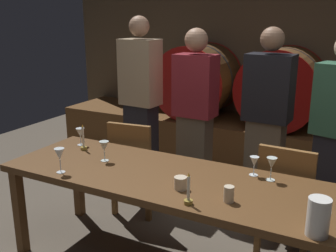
# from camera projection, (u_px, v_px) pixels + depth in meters

# --- Properties ---
(back_wall) EXTENTS (6.28, 0.24, 2.47)m
(back_wall) POSITION_uv_depth(u_px,v_px,m) (293.00, 61.00, 4.81)
(back_wall) COLOR brown
(back_wall) RESTS_ON ground
(barrel_shelf) EXTENTS (5.66, 0.90, 0.54)m
(barrel_shelf) POSITION_uv_depth(u_px,v_px,m) (277.00, 148.00, 4.61)
(barrel_shelf) COLOR brown
(barrel_shelf) RESTS_ON ground
(wine_barrel_left) EXTENTS (0.90, 0.77, 0.90)m
(wine_barrel_left) POSITION_uv_depth(u_px,v_px,m) (198.00, 81.00, 4.87)
(wine_barrel_left) COLOR #513319
(wine_barrel_left) RESTS_ON barrel_shelf
(wine_barrel_center) EXTENTS (0.90, 0.77, 0.90)m
(wine_barrel_center) POSITION_uv_depth(u_px,v_px,m) (282.00, 88.00, 4.41)
(wine_barrel_center) COLOR brown
(wine_barrel_center) RESTS_ON barrel_shelf
(dining_table) EXTENTS (2.39, 0.79, 0.73)m
(dining_table) POSITION_uv_depth(u_px,v_px,m) (171.00, 186.00, 2.66)
(dining_table) COLOR brown
(dining_table) RESTS_ON ground
(chair_left) EXTENTS (0.45, 0.45, 0.88)m
(chair_left) POSITION_uv_depth(u_px,v_px,m) (135.00, 163.00, 3.53)
(chair_left) COLOR brown
(chair_left) RESTS_ON ground
(chair_right) EXTENTS (0.41, 0.41, 0.88)m
(chair_right) POSITION_uv_depth(u_px,v_px,m) (287.00, 195.00, 2.91)
(chair_right) COLOR brown
(chair_right) RESTS_ON ground
(guest_far_left) EXTENTS (0.40, 0.27, 1.77)m
(guest_far_left) POSITION_uv_depth(u_px,v_px,m) (141.00, 104.00, 3.94)
(guest_far_left) COLOR black
(guest_far_left) RESTS_ON ground
(guest_center_left) EXTENTS (0.39, 0.25, 1.66)m
(guest_center_left) POSITION_uv_depth(u_px,v_px,m) (195.00, 115.00, 3.72)
(guest_center_left) COLOR brown
(guest_center_left) RESTS_ON ground
(guest_center_right) EXTENTS (0.39, 0.26, 1.69)m
(guest_center_right) POSITION_uv_depth(u_px,v_px,m) (266.00, 127.00, 3.31)
(guest_center_right) COLOR brown
(guest_center_right) RESTS_ON ground
(candle_left) EXTENTS (0.05, 0.05, 0.21)m
(candle_left) POSITION_uv_depth(u_px,v_px,m) (83.00, 143.00, 3.15)
(candle_left) COLOR olive
(candle_left) RESTS_ON dining_table
(candle_right) EXTENTS (0.05, 0.05, 0.20)m
(candle_right) POSITION_uv_depth(u_px,v_px,m) (188.00, 196.00, 2.24)
(candle_right) COLOR olive
(candle_right) RESTS_ON dining_table
(pitcher) EXTENTS (0.11, 0.11, 0.20)m
(pitcher) POSITION_uv_depth(u_px,v_px,m) (318.00, 217.00, 1.91)
(pitcher) COLOR white
(pitcher) RESTS_ON dining_table
(wine_glass_far_left) EXTENTS (0.07, 0.07, 0.15)m
(wine_glass_far_left) POSITION_uv_depth(u_px,v_px,m) (80.00, 133.00, 3.25)
(wine_glass_far_left) COLOR white
(wine_glass_far_left) RESTS_ON dining_table
(wine_glass_left) EXTENTS (0.07, 0.07, 0.17)m
(wine_glass_left) POSITION_uv_depth(u_px,v_px,m) (60.00, 155.00, 2.67)
(wine_glass_left) COLOR white
(wine_glass_left) RESTS_ON dining_table
(wine_glass_center_left) EXTENTS (0.07, 0.07, 0.15)m
(wine_glass_center_left) POSITION_uv_depth(u_px,v_px,m) (104.00, 147.00, 2.89)
(wine_glass_center_left) COLOR silver
(wine_glass_center_left) RESTS_ON dining_table
(wine_glass_center_right) EXTENTS (0.06, 0.06, 0.13)m
(wine_glass_center_right) POSITION_uv_depth(u_px,v_px,m) (254.00, 162.00, 2.63)
(wine_glass_center_right) COLOR white
(wine_glass_center_right) RESTS_ON dining_table
(wine_glass_right) EXTENTS (0.07, 0.07, 0.16)m
(wine_glass_right) POSITION_uv_depth(u_px,v_px,m) (272.00, 164.00, 2.55)
(wine_glass_right) COLOR silver
(wine_glass_right) RESTS_ON dining_table
(cup_left) EXTENTS (0.08, 0.08, 0.08)m
(cup_left) POSITION_uv_depth(u_px,v_px,m) (181.00, 183.00, 2.44)
(cup_left) COLOR beige
(cup_left) RESTS_ON dining_table
(cup_right) EXTENTS (0.06, 0.06, 0.10)m
(cup_right) POSITION_uv_depth(u_px,v_px,m) (229.00, 194.00, 2.27)
(cup_right) COLOR beige
(cup_right) RESTS_ON dining_table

